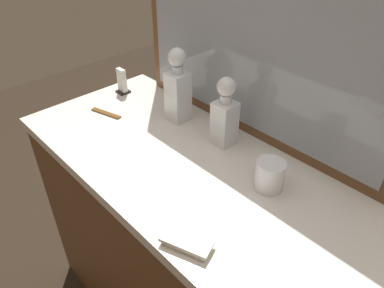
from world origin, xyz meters
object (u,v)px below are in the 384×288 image
(crystal_decanter_center, at_px, (225,118))
(silver_brush_left, at_px, (187,243))
(crystal_decanter_rear, at_px, (178,92))
(crystal_tumbler_rear, at_px, (269,176))
(napkin_holder, at_px, (122,83))
(tortoiseshell_comb, at_px, (106,113))

(crystal_decanter_center, distance_m, silver_brush_left, 0.48)
(crystal_decanter_rear, bearing_deg, crystal_tumbler_rear, -7.66)
(silver_brush_left, relative_size, napkin_holder, 1.31)
(tortoiseshell_comb, bearing_deg, silver_brush_left, -16.27)
(crystal_tumbler_rear, xyz_separation_m, silver_brush_left, (-0.00, -0.33, -0.03))
(crystal_decanter_center, distance_m, crystal_decanter_rear, 0.23)
(silver_brush_left, height_order, tortoiseshell_comb, silver_brush_left)
(napkin_holder, bearing_deg, silver_brush_left, -24.03)
(crystal_decanter_center, relative_size, tortoiseshell_comb, 1.79)
(crystal_decanter_center, relative_size, crystal_decanter_rear, 0.88)
(crystal_tumbler_rear, distance_m, silver_brush_left, 0.33)
(napkin_holder, bearing_deg, tortoiseshell_comb, -55.34)
(crystal_tumbler_rear, distance_m, napkin_holder, 0.82)
(crystal_tumbler_rear, bearing_deg, crystal_decanter_rear, 172.34)
(crystal_decanter_center, xyz_separation_m, crystal_decanter_rear, (-0.23, -0.01, 0.01))
(silver_brush_left, xyz_separation_m, tortoiseshell_comb, (-0.70, 0.21, -0.01))
(napkin_holder, bearing_deg, crystal_tumbler_rear, -2.37)
(crystal_decanter_rear, bearing_deg, tortoiseshell_comb, -140.22)
(crystal_decanter_rear, height_order, tortoiseshell_comb, crystal_decanter_rear)
(crystal_decanter_center, distance_m, napkin_holder, 0.57)
(tortoiseshell_comb, bearing_deg, crystal_tumbler_rear, 9.83)
(crystal_decanter_center, distance_m, tortoiseshell_comb, 0.51)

